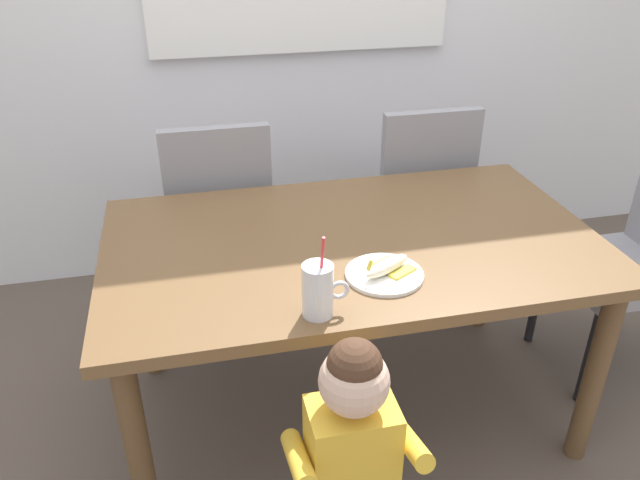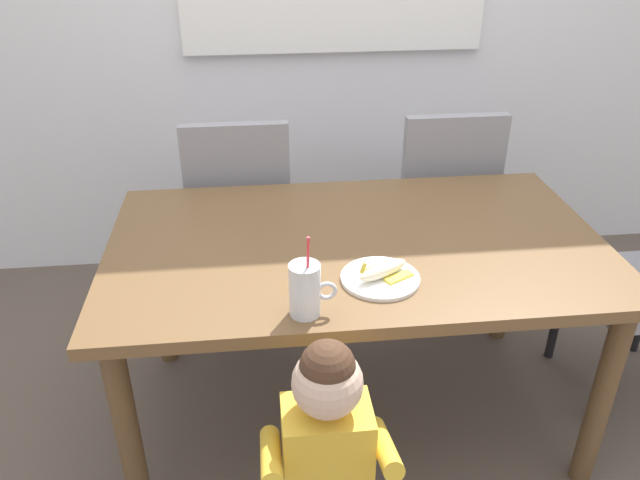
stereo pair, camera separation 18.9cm
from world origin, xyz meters
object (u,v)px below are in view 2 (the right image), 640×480
Objects in this scene: peeled_banana at (384,270)px; milk_cup at (305,292)px; snack_plate at (380,278)px; dining_table at (356,263)px; dining_chair_right at (441,199)px; dining_chair_left at (240,209)px; toddler_standing at (327,444)px.

milk_cup is at bearing -149.30° from peeled_banana.
milk_cup reaches higher than snack_plate.
dining_chair_right is (0.49, 0.68, -0.11)m from dining_table.
snack_plate is (0.42, -0.92, 0.21)m from dining_chair_left.
peeled_banana reaches higher than dining_table.
snack_plate is (0.23, 0.14, -0.06)m from milk_cup.
snack_plate is (0.20, 0.40, 0.22)m from toddler_standing.
milk_cup is (-0.20, -0.38, 0.16)m from dining_table.
toddler_standing reaches higher than peeled_banana.
dining_table is 0.27m from peeled_banana.
milk_cup is at bearing 100.12° from dining_chair_left.
dining_chair_left is at bearing 115.06° from peeled_banana.
dining_table is 0.79m from dining_chair_left.
dining_chair_right is 5.48× the size of peeled_banana.
peeled_banana is (0.24, 0.14, -0.04)m from milk_cup.
peeled_banana is at bearing 30.70° from milk_cup.
peeled_banana is (-0.45, -0.92, 0.23)m from dining_chair_right.
dining_table is 0.46m from milk_cup.
dining_chair_left is 1.04m from peeled_banana.
toddler_standing is 0.50m from snack_plate.
dining_table is 1.66× the size of dining_chair_right.
milk_cup is (-0.03, 0.26, 0.28)m from toddler_standing.
peeled_banana is (0.01, 0.00, 0.03)m from snack_plate.
snack_plate is at bearing 63.33° from dining_chair_right.
dining_chair_right is at bearing -179.72° from dining_chair_left.
dining_chair_right is 1.48m from toddler_standing.
milk_cup is (0.19, -1.06, 0.27)m from dining_chair_left.
dining_chair_right is at bearing 56.86° from milk_cup.
toddler_standing reaches higher than dining_table.
dining_table is at bearing 54.04° from dining_chair_right.
toddler_standing is at bearing 63.25° from dining_chair_right.
toddler_standing is 0.52m from peeled_banana.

